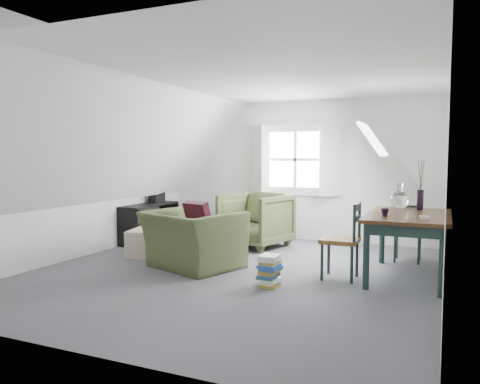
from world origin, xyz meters
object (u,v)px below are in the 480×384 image
at_px(dining_table, 409,222).
at_px(media_shelf, 148,225).
at_px(ottoman, 151,243).
at_px(dining_chair_far, 408,232).
at_px(dining_chair_near, 343,239).
at_px(magazine_stack, 269,271).
at_px(armchair_far, 256,247).
at_px(armchair_near, 193,267).

height_order(dining_table, media_shelf, dining_table).
xyz_separation_m(ottoman, dining_chair_far, (3.59, 1.14, 0.23)).
bearing_deg(dining_chair_near, magazine_stack, -32.43).
xyz_separation_m(dining_table, dining_chair_far, (-0.07, 0.95, -0.26)).
xyz_separation_m(armchair_far, dining_table, (2.48, -1.11, 0.70)).
relative_size(dining_chair_near, magazine_stack, 2.61).
height_order(armchair_near, armchair_far, armchair_far).
relative_size(armchair_far, dining_chair_far, 1.19).
bearing_deg(magazine_stack, media_shelf, 148.58).
xyz_separation_m(media_shelf, magazine_stack, (2.95, -1.81, -0.12)).
bearing_deg(ottoman, dining_chair_far, 17.58).
xyz_separation_m(dining_table, dining_chair_near, (-0.73, -0.36, -0.20)).
distance_m(media_shelf, magazine_stack, 3.46).
bearing_deg(ottoman, armchair_near, -22.97).
relative_size(ottoman, magazine_stack, 1.66).
bearing_deg(magazine_stack, ottoman, 159.33).
distance_m(ottoman, dining_chair_far, 3.78).
height_order(ottoman, media_shelf, media_shelf).
relative_size(dining_chair_far, media_shelf, 0.64).
relative_size(armchair_far, dining_table, 0.62).
height_order(dining_table, dining_chair_near, dining_chair_near).
bearing_deg(magazine_stack, dining_chair_near, 43.28).
bearing_deg(dining_chair_far, armchair_far, 2.45).
relative_size(dining_table, media_shelf, 1.23).
bearing_deg(dining_table, magazine_stack, -144.32).
relative_size(dining_chair_far, dining_chair_near, 0.88).
height_order(armchair_near, dining_table, dining_table).
bearing_deg(armchair_near, magazine_stack, -178.80).
distance_m(dining_chair_near, media_shelf, 3.85).
bearing_deg(armchair_far, armchair_near, -81.93).
relative_size(armchair_near, dining_table, 0.74).
bearing_deg(dining_chair_far, ottoman, 23.96).
distance_m(ottoman, dining_table, 3.70).
distance_m(dining_table, dining_chair_far, 0.98).
height_order(ottoman, dining_chair_far, dining_chair_far).
distance_m(dining_chair_far, magazine_stack, 2.42).
bearing_deg(armchair_near, ottoman, -2.89).
relative_size(ottoman, dining_table, 0.38).
xyz_separation_m(armchair_far, dining_chair_far, (2.41, -0.17, 0.44)).
bearing_deg(dining_table, armchair_near, -167.38).
bearing_deg(dining_chair_far, dining_table, 100.65).
bearing_deg(armchair_near, dining_chair_far, -129.61).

